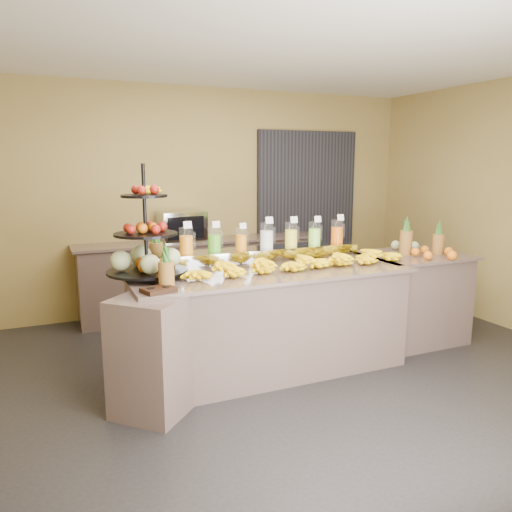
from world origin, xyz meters
TOP-DOWN VIEW (x-y plane):
  - ground at (0.00, 0.00)m, footprint 6.00×6.00m
  - room_envelope at (0.19, 0.79)m, footprint 6.04×5.02m
  - buffet_counter at (-0.12, 0.26)m, footprint 2.75×1.25m
  - right_counter at (1.70, 0.40)m, footprint 1.08×0.88m
  - back_ledge at (0.00, 2.25)m, footprint 3.10×0.55m
  - pitcher_tray at (0.11, 0.58)m, footprint 1.85×0.30m
  - juice_pitcher_orange_a at (-0.67, 0.58)m, footprint 0.12×0.13m
  - juice_pitcher_green at (-0.41, 0.58)m, footprint 0.12×0.12m
  - juice_pitcher_orange_b at (-0.15, 0.58)m, footprint 0.11×0.11m
  - juice_pitcher_milk at (0.11, 0.58)m, footprint 0.13×0.13m
  - juice_pitcher_lemon at (0.37, 0.58)m, footprint 0.12×0.13m
  - juice_pitcher_lime at (0.63, 0.58)m, footprint 0.12×0.13m
  - juice_pitcher_orange_c at (0.89, 0.58)m, footprint 0.12×0.13m
  - banana_heap at (0.26, 0.23)m, footprint 2.13×0.19m
  - fruit_stand at (-1.01, 0.44)m, footprint 0.67×0.67m
  - condiment_caddy at (-1.08, -0.09)m, footprint 0.27×0.23m
  - pineapple_left_a at (-0.99, 0.01)m, footprint 0.12×0.12m
  - pineapple_left_b at (-0.89, 0.81)m, footprint 0.12×0.12m
  - right_fruit_pile at (1.78, 0.26)m, footprint 0.47×0.45m
  - oven_warmer at (-0.26, 2.25)m, footprint 0.56×0.40m

SIDE VIEW (x-z plane):
  - ground at x=0.00m, z-range 0.00..0.00m
  - buffet_counter at x=-0.12m, z-range 0.00..0.93m
  - back_ledge at x=0.00m, z-range 0.00..0.93m
  - right_counter at x=1.70m, z-range 0.00..0.93m
  - condiment_caddy at x=-1.08m, z-range 0.93..0.96m
  - pitcher_tray at x=0.11m, z-range 0.93..1.08m
  - banana_heap at x=0.26m, z-range 0.92..1.09m
  - right_fruit_pile at x=1.78m, z-range 0.89..1.13m
  - pineapple_left_a at x=-0.99m, z-range 0.88..1.24m
  - pineapple_left_b at x=-0.89m, z-range 0.88..1.27m
  - oven_warmer at x=-0.26m, z-range 0.93..1.29m
  - fruit_stand at x=-1.01m, z-range 0.70..1.63m
  - juice_pitcher_orange_b at x=-0.15m, z-range 1.04..1.30m
  - juice_pitcher_green at x=-0.41m, z-range 1.03..1.32m
  - juice_pitcher_lime at x=0.63m, z-range 1.03..1.32m
  - juice_pitcher_orange_c at x=0.89m, z-range 1.03..1.33m
  - juice_pitcher_lemon at x=0.37m, z-range 1.03..1.33m
  - juice_pitcher_orange_a at x=-0.67m, z-range 1.03..1.33m
  - juice_pitcher_milk at x=0.11m, z-range 1.03..1.34m
  - room_envelope at x=0.19m, z-range 0.47..3.29m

